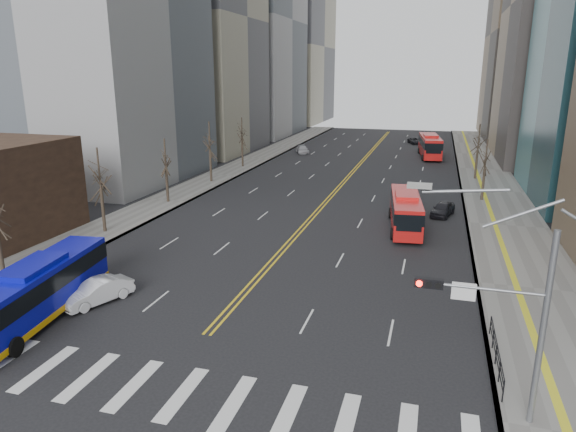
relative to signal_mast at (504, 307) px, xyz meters
The scene contains 16 objects.
ground 14.73m from the signal_mast, behind, with size 220.00×220.00×0.00m, color black.
sidewalk_right 43.43m from the signal_mast, 85.04° to the left, with size 7.00×130.00×0.15m, color slate.
sidewalk_left 52.80m from the signal_mast, 125.14° to the left, with size 5.00×130.00×0.15m, color slate.
crosswalk 14.73m from the signal_mast, behind, with size 26.70×4.00×0.01m.
centerline 54.98m from the signal_mast, 104.56° to the left, with size 0.55×100.00×0.01m.
office_towers 70.52m from the signal_mast, 101.59° to the left, with size 83.00×134.00×58.00m.
signal_mast is the anchor object (origin of this frame).
pedestrian_railing 5.71m from the signal_mast, 82.40° to the left, with size 0.06×6.06×1.02m.
street_trees 38.71m from the signal_mast, 122.76° to the left, with size 35.20×47.20×7.60m.
blue_bus 23.75m from the signal_mast, behind, with size 3.97×11.74×3.36m.
red_bus_near 26.05m from the signal_mast, 101.24° to the left, with size 3.52×10.37×3.25m.
red_bus_far 67.20m from the signal_mast, 93.31° to the left, with size 4.08×11.98×3.71m.
car_white 22.62m from the signal_mast, 167.45° to the left, with size 1.51×4.32×1.42m, color white.
car_dark_mid 31.05m from the signal_mast, 93.38° to the left, with size 1.61×3.99×1.36m, color black.
car_silver 70.16m from the signal_mast, 110.76° to the left, with size 1.80×4.42×1.28m, color #A0A0A5.
car_dark_far 83.43m from the signal_mast, 94.74° to the left, with size 1.91×4.14×1.15m, color black.
Camera 1 is at (10.87, -17.13, 13.33)m, focal length 32.00 mm.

